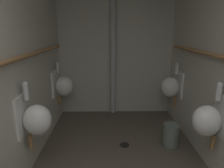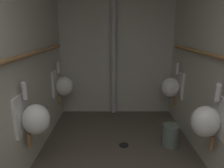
% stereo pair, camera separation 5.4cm
% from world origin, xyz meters
% --- Properties ---
extents(wall_left, '(0.06, 3.88, 2.69)m').
position_xyz_m(wall_left, '(-1.10, 1.88, 1.35)').
color(wall_left, beige).
rests_on(wall_left, ground).
extents(wall_back, '(2.25, 0.06, 2.69)m').
position_xyz_m(wall_back, '(0.00, 3.79, 1.35)').
color(wall_back, beige).
rests_on(wall_back, ground).
extents(urinal_left_mid, '(0.32, 0.30, 0.76)m').
position_xyz_m(urinal_left_mid, '(-0.92, 1.91, 0.69)').
color(urinal_left_mid, white).
extents(urinal_left_far, '(0.32, 0.30, 0.76)m').
position_xyz_m(urinal_left_far, '(-0.92, 3.25, 0.69)').
color(urinal_left_far, white).
extents(urinal_right_mid, '(0.32, 0.30, 0.76)m').
position_xyz_m(urinal_right_mid, '(0.92, 1.86, 0.69)').
color(urinal_right_mid, white).
extents(urinal_right_far, '(0.32, 0.30, 0.76)m').
position_xyz_m(urinal_right_far, '(0.92, 3.17, 0.69)').
color(urinal_right_far, white).
extents(supply_pipe_left, '(0.06, 3.12, 0.06)m').
position_xyz_m(supply_pipe_left, '(-1.01, 1.93, 1.34)').
color(supply_pipe_left, '#9E7042').
extents(standpipe_back_wall, '(0.10, 0.10, 2.64)m').
position_xyz_m(standpipe_back_wall, '(-0.05, 3.68, 1.35)').
color(standpipe_back_wall, '#B2B2B2').
rests_on(standpipe_back_wall, ground).
extents(floor_drain, '(0.14, 0.14, 0.01)m').
position_xyz_m(floor_drain, '(0.09, 2.50, 0.00)').
color(floor_drain, black).
rests_on(floor_drain, ground).
extents(waste_bin, '(0.22, 0.22, 0.32)m').
position_xyz_m(waste_bin, '(0.75, 2.50, 0.16)').
color(waste_bin, slate).
rests_on(waste_bin, ground).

